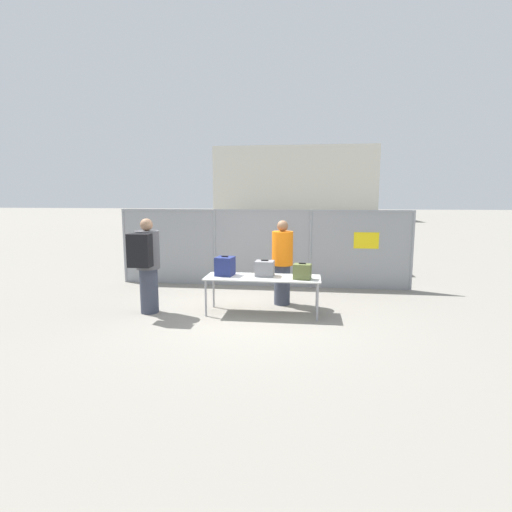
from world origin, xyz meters
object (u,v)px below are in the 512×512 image
traveler_hooded (147,262)px  inspection_table (263,279)px  suitcase_olive (302,272)px  security_worker_near (282,261)px  suitcase_grey (265,268)px  utility_trailer (347,258)px  suitcase_navy (225,266)px

traveler_hooded → inspection_table: bearing=0.1°
suitcase_olive → security_worker_near: 0.94m
suitcase_olive → security_worker_near: size_ratio=0.20×
inspection_table → security_worker_near: 0.84m
suitcase_grey → utility_trailer: bearing=66.9°
inspection_table → traveler_hooded: (-2.23, -0.28, 0.34)m
traveler_hooded → utility_trailer: (4.30, 5.19, -0.65)m
suitcase_navy → traveler_hooded: traveler_hooded is taller
security_worker_near → suitcase_grey: bearing=79.1°
suitcase_navy → suitcase_olive: suitcase_navy is taller
suitcase_navy → suitcase_grey: suitcase_navy is taller
suitcase_olive → utility_trailer: (1.31, 5.01, -0.50)m
security_worker_near → utility_trailer: 4.55m
suitcase_navy → security_worker_near: security_worker_near is taller
suitcase_grey → suitcase_olive: size_ratio=1.03×
suitcase_olive → utility_trailer: 5.20m
security_worker_near → utility_trailer: security_worker_near is taller
suitcase_olive → security_worker_near: bearing=117.2°
traveler_hooded → utility_trailer: 6.77m
security_worker_near → suitcase_navy: bearing=46.1°
security_worker_near → inspection_table: bearing=80.2°
suitcase_grey → traveler_hooded: size_ratio=0.20×
suitcase_navy → inspection_table: bearing=-5.1°
suitcase_olive → security_worker_near: (-0.43, 0.84, 0.05)m
suitcase_grey → security_worker_near: security_worker_near is taller
traveler_hooded → security_worker_near: traveler_hooded is taller
traveler_hooded → suitcase_olive: bearing=-3.7°
suitcase_grey → inspection_table: bearing=-107.0°
suitcase_olive → utility_trailer: size_ratio=0.09×
suitcase_grey → security_worker_near: (0.30, 0.64, 0.04)m
suitcase_grey → security_worker_near: size_ratio=0.21×
traveler_hooded → utility_trailer: bearing=43.2°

